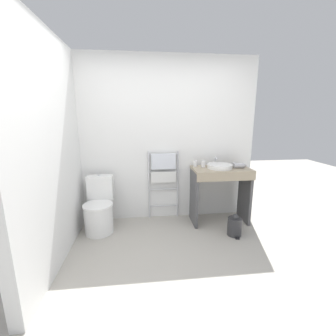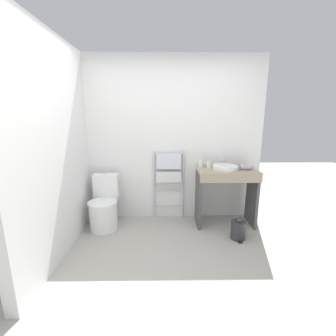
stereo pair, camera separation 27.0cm
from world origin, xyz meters
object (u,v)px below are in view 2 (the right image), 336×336
at_px(toilet, 104,208).
at_px(cup_near_wall, 201,164).
at_px(cup_near_edge, 209,165).
at_px(hair_dryer, 246,167).
at_px(towel_radiator, 169,172).
at_px(sink_basin, 225,167).
at_px(trash_bin, 238,229).

distance_m(toilet, cup_near_wall, 1.60).
bearing_deg(cup_near_edge, hair_dryer, -11.37).
height_order(towel_radiator, hair_dryer, towel_radiator).
relative_size(cup_near_wall, cup_near_edge, 0.96).
bearing_deg(sink_basin, trash_bin, -76.66).
bearing_deg(towel_radiator, sink_basin, -15.80).
distance_m(towel_radiator, cup_near_edge, 0.63).
xyz_separation_m(cup_near_wall, cup_near_edge, (0.11, -0.06, 0.00)).
xyz_separation_m(hair_dryer, trash_bin, (-0.20, -0.43, -0.77)).
bearing_deg(towel_radiator, cup_near_wall, -8.79).
bearing_deg(sink_basin, cup_near_edge, 156.85).
bearing_deg(toilet, trash_bin, -10.61).
relative_size(cup_near_wall, trash_bin, 0.30).
bearing_deg(cup_near_wall, towel_radiator, 171.21).
bearing_deg(cup_near_wall, cup_near_edge, -29.31).
height_order(cup_near_edge, trash_bin, cup_near_edge).
relative_size(towel_radiator, cup_near_edge, 11.31).
relative_size(toilet, cup_near_wall, 8.39).
distance_m(towel_radiator, trash_bin, 1.31).
xyz_separation_m(cup_near_edge, hair_dryer, (0.53, -0.11, -0.01)).
xyz_separation_m(towel_radiator, trash_bin, (0.93, -0.67, -0.64)).
distance_m(sink_basin, hair_dryer, 0.30).
bearing_deg(toilet, hair_dryer, 1.97).
height_order(toilet, sink_basin, sink_basin).
relative_size(sink_basin, cup_near_edge, 3.85).
bearing_deg(trash_bin, cup_near_edge, 121.79).
distance_m(towel_radiator, cup_near_wall, 0.52).
relative_size(cup_near_wall, hair_dryer, 0.45).
xyz_separation_m(towel_radiator, cup_near_edge, (0.60, -0.14, 0.15)).
xyz_separation_m(toilet, sink_basin, (1.79, 0.08, 0.60)).
height_order(sink_basin, cup_near_edge, cup_near_edge).
bearing_deg(trash_bin, towel_radiator, 144.26).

